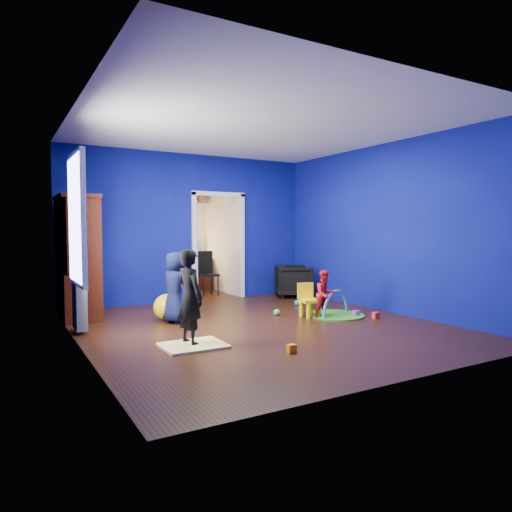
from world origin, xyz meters
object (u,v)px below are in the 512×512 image
crt_tv (80,255)px  kid_chair (310,302)px  armchair (294,281)px  toddler_red (325,294)px  folding_chair (208,274)px  hopper_ball (167,307)px  child_navy (175,287)px  play_mat (336,315)px  tv_armoire (78,257)px  study_desk (191,274)px  vase (79,188)px  child_black (190,297)px

crt_tv → kid_chair: 3.77m
armchair → toddler_red: size_ratio=0.95×
kid_chair → folding_chair: size_ratio=0.54×
toddler_red → kid_chair: (-0.15, 0.20, -0.14)m
hopper_ball → child_navy: bearing=-78.7°
crt_tv → play_mat: 4.25m
toddler_red → crt_tv: size_ratio=1.11×
armchair → crt_tv: 4.34m
tv_armoire → crt_tv: 0.06m
child_navy → kid_chair: size_ratio=2.17×
hopper_ball → study_desk: size_ratio=0.47×
study_desk → folding_chair: bearing=-90.0°
child_navy → armchair: bearing=-82.9°
armchair → vase: (-4.32, -0.50, 1.73)m
armchair → child_black: size_ratio=0.62×
armchair → toddler_red: bearing=-177.6°
tv_armoire → kid_chair: size_ratio=3.92×
child_navy → crt_tv: size_ratio=1.55×
play_mat → study_desk: bearing=101.9°
kid_chair → tv_armoire: bearing=162.1°
toddler_red → play_mat: bearing=16.1°
child_navy → toddler_red: size_ratio=1.40×
crt_tv → armchair: bearing=2.6°
armchair → hopper_ball: 3.33m
toddler_red → study_desk: (-0.60, 4.24, -0.01)m
child_black → toddler_red: size_ratio=1.54×
crt_tv → kid_chair: bearing=-28.9°
armchair → tv_armoire: size_ratio=0.37×
folding_chair → toddler_red: bearing=-79.6°
tv_armoire → hopper_ball: 1.65m
vase → kid_chair: size_ratio=0.41×
vase → hopper_ball: (1.17, -0.57, -1.85)m
toddler_red → play_mat: size_ratio=0.83×
tv_armoire → hopper_ball: tv_armoire is taller
armchair → child_black: 4.34m
child_black → toddler_red: 2.55m
kid_chair → armchair: bearing=72.8°
child_black → kid_chair: bearing=-85.0°
armchair → play_mat: bearing=-171.5°
hopper_ball → folding_chair: (1.65, 2.17, 0.25)m
toddler_red → study_desk: toddler_red is taller
vase → toddler_red: bearing=-26.2°
tv_armoire → play_mat: (3.70, -1.91, -0.97)m
tv_armoire → hopper_ball: bearing=-36.7°
child_black → folding_chair: (1.90, 3.78, -0.13)m
child_navy → study_desk: size_ratio=1.23×
toddler_red → kid_chair: 0.29m
armchair → tv_armoire: 4.37m
crt_tv → study_desk: (2.78, 2.26, -0.65)m
child_navy → crt_tv: (-1.18, 1.12, 0.48)m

